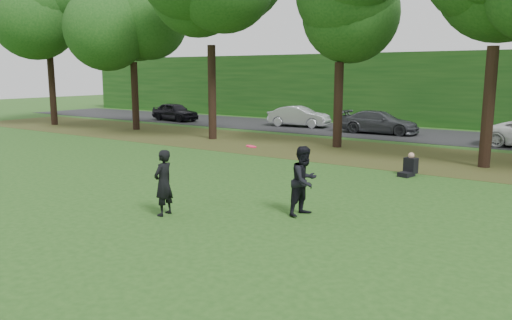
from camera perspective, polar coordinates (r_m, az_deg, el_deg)
The scene contains 9 objects.
ground at distance 11.83m, azimuth -6.76°, elevation -8.01°, with size 120.00×120.00×0.00m, color #214C17.
leaf_litter at distance 22.98m, azimuth 15.05°, elevation 0.55°, with size 60.00×7.00×0.01m, color #453318.
street at distance 30.58m, azimuth 20.08°, elevation 2.57°, with size 70.00×7.00×0.02m, color black.
far_hedge at distance 36.23m, azimuth 22.72°, elevation 7.43°, with size 70.00×3.00×5.00m, color #164513.
player_left at distance 12.99m, azimuth -10.53°, elevation -2.58°, with size 0.62×0.41×1.71m, color black.
player_right at distance 12.84m, azimuth 5.55°, elevation -2.39°, with size 0.88×0.68×1.80m, color black.
parked_cars at distance 29.68m, azimuth 17.44°, elevation 3.86°, with size 37.39×4.05×1.44m.
frisbee at distance 12.61m, azimuth -0.54°, elevation 1.56°, with size 0.38×0.38×0.08m.
seated_person at distance 18.58m, azimuth 17.14°, elevation -0.78°, with size 0.56×0.80×0.83m.
Camera 1 is at (7.45, -8.44, 3.65)m, focal length 35.00 mm.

